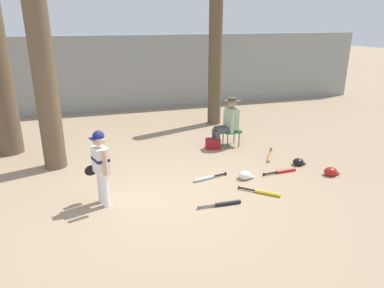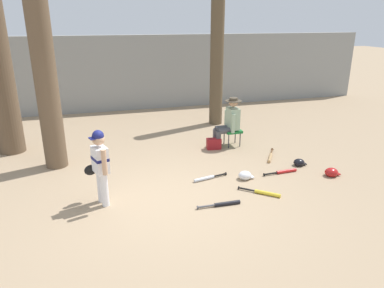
{
  "view_description": "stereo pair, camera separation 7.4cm",
  "coord_description": "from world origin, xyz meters",
  "px_view_note": "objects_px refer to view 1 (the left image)",
  "views": [
    {
      "loc": [
        -1.24,
        -5.39,
        2.97
      ],
      "look_at": [
        0.61,
        0.65,
        0.75
      ],
      "focal_mm": 33.39,
      "sensor_mm": 36.0,
      "label": 1
    },
    {
      "loc": [
        -1.17,
        -5.41,
        2.97
      ],
      "look_at": [
        0.61,
        0.65,
        0.75
      ],
      "focal_mm": 33.39,
      "sensor_mm": 36.0,
      "label": 2
    }
  ],
  "objects_px": {
    "bat_yellow_trainer": "(264,192)",
    "bat_black_composite": "(225,204)",
    "young_ballplayer": "(100,163)",
    "bat_red_barrel": "(283,171)",
    "handbag_beside_stool": "(213,144)",
    "tree_behind_spectator": "(215,63)",
    "batting_helmet_black": "(298,162)",
    "folding_stool": "(231,131)",
    "batting_helmet_red": "(331,172)",
    "bat_aluminum_silver": "(207,178)",
    "seated_spectator": "(228,121)",
    "bat_wood_tan": "(269,156)",
    "batting_helmet_white": "(245,175)",
    "tree_near_player": "(42,61)"
  },
  "relations": [
    {
      "from": "bat_yellow_trainer",
      "to": "bat_black_composite",
      "type": "xyz_separation_m",
      "value": [
        -0.84,
        -0.18,
        -0.0
      ]
    },
    {
      "from": "young_ballplayer",
      "to": "bat_red_barrel",
      "type": "bearing_deg",
      "value": 4.01
    },
    {
      "from": "bat_black_composite",
      "to": "handbag_beside_stool",
      "type": "bearing_deg",
      "value": 73.95
    },
    {
      "from": "tree_behind_spectator",
      "to": "batting_helmet_black",
      "type": "relative_size",
      "value": 15.17
    },
    {
      "from": "young_ballplayer",
      "to": "bat_yellow_trainer",
      "type": "distance_m",
      "value": 2.91
    },
    {
      "from": "folding_stool",
      "to": "batting_helmet_red",
      "type": "bearing_deg",
      "value": -61.81
    },
    {
      "from": "bat_aluminum_silver",
      "to": "bat_red_barrel",
      "type": "distance_m",
      "value": 1.62
    },
    {
      "from": "seated_spectator",
      "to": "folding_stool",
      "type": "bearing_deg",
      "value": 0.19
    },
    {
      "from": "young_ballplayer",
      "to": "batting_helmet_black",
      "type": "relative_size",
      "value": 4.68
    },
    {
      "from": "young_ballplayer",
      "to": "bat_aluminum_silver",
      "type": "relative_size",
      "value": 1.8
    },
    {
      "from": "seated_spectator",
      "to": "batting_helmet_red",
      "type": "xyz_separation_m",
      "value": [
        1.31,
        -2.26,
        -0.56
      ]
    },
    {
      "from": "bat_wood_tan",
      "to": "bat_red_barrel",
      "type": "height_order",
      "value": "same"
    },
    {
      "from": "seated_spectator",
      "to": "bat_yellow_trainer",
      "type": "bearing_deg",
      "value": -97.64
    },
    {
      "from": "tree_behind_spectator",
      "to": "batting_helmet_black",
      "type": "height_order",
      "value": "tree_behind_spectator"
    },
    {
      "from": "tree_behind_spectator",
      "to": "batting_helmet_red",
      "type": "distance_m",
      "value": 4.67
    },
    {
      "from": "bat_red_barrel",
      "to": "batting_helmet_white",
      "type": "xyz_separation_m",
      "value": [
        -0.88,
        -0.04,
        0.04
      ]
    },
    {
      "from": "young_ballplayer",
      "to": "bat_yellow_trainer",
      "type": "relative_size",
      "value": 2.09
    },
    {
      "from": "handbag_beside_stool",
      "to": "bat_yellow_trainer",
      "type": "height_order",
      "value": "handbag_beside_stool"
    },
    {
      "from": "seated_spectator",
      "to": "tree_near_player",
      "type": "bearing_deg",
      "value": -177.69
    },
    {
      "from": "tree_near_player",
      "to": "handbag_beside_stool",
      "type": "distance_m",
      "value": 4.13
    },
    {
      "from": "tree_behind_spectator",
      "to": "bat_yellow_trainer",
      "type": "relative_size",
      "value": 6.79
    },
    {
      "from": "batting_helmet_red",
      "to": "handbag_beside_stool",
      "type": "bearing_deg",
      "value": 128.84
    },
    {
      "from": "handbag_beside_stool",
      "to": "bat_wood_tan",
      "type": "bearing_deg",
      "value": -42.56
    },
    {
      "from": "handbag_beside_stool",
      "to": "bat_black_composite",
      "type": "height_order",
      "value": "handbag_beside_stool"
    },
    {
      "from": "bat_wood_tan",
      "to": "tree_near_player",
      "type": "bearing_deg",
      "value": 169.02
    },
    {
      "from": "bat_black_composite",
      "to": "seated_spectator",
      "type": "bearing_deg",
      "value": 66.94
    },
    {
      "from": "bat_black_composite",
      "to": "batting_helmet_red",
      "type": "distance_m",
      "value": 2.55
    },
    {
      "from": "tree_behind_spectator",
      "to": "bat_wood_tan",
      "type": "xyz_separation_m",
      "value": [
        0.22,
        -3.04,
        -1.75
      ]
    },
    {
      "from": "handbag_beside_stool",
      "to": "bat_aluminum_silver",
      "type": "relative_size",
      "value": 0.47
    },
    {
      "from": "bat_aluminum_silver",
      "to": "young_ballplayer",
      "type": "bearing_deg",
      "value": -168.77
    },
    {
      "from": "bat_aluminum_silver",
      "to": "batting_helmet_red",
      "type": "relative_size",
      "value": 2.32
    },
    {
      "from": "bat_wood_tan",
      "to": "batting_helmet_white",
      "type": "distance_m",
      "value": 1.33
    },
    {
      "from": "tree_near_player",
      "to": "bat_aluminum_silver",
      "type": "distance_m",
      "value": 3.91
    },
    {
      "from": "bat_wood_tan",
      "to": "bat_black_composite",
      "type": "distance_m",
      "value": 2.49
    },
    {
      "from": "tree_near_player",
      "to": "batting_helmet_white",
      "type": "bearing_deg",
      "value": -26.06
    },
    {
      "from": "young_ballplayer",
      "to": "bat_wood_tan",
      "type": "xyz_separation_m",
      "value": [
        3.74,
        1.07,
        -0.71
      ]
    },
    {
      "from": "bat_yellow_trainer",
      "to": "batting_helmet_white",
      "type": "relative_size",
      "value": 2.03
    },
    {
      "from": "batting_helmet_white",
      "to": "bat_aluminum_silver",
      "type": "bearing_deg",
      "value": 165.82
    },
    {
      "from": "folding_stool",
      "to": "bat_black_composite",
      "type": "distance_m",
      "value": 3.08
    },
    {
      "from": "tree_behind_spectator",
      "to": "bat_black_composite",
      "type": "bearing_deg",
      "value": -108.2
    },
    {
      "from": "folding_stool",
      "to": "batting_helmet_black",
      "type": "bearing_deg",
      "value": -61.1
    },
    {
      "from": "young_ballplayer",
      "to": "seated_spectator",
      "type": "height_order",
      "value": "young_ballplayer"
    },
    {
      "from": "young_ballplayer",
      "to": "bat_wood_tan",
      "type": "bearing_deg",
      "value": 16.02
    },
    {
      "from": "tree_near_player",
      "to": "seated_spectator",
      "type": "xyz_separation_m",
      "value": [
        3.99,
        0.16,
        -1.56
      ]
    },
    {
      "from": "tree_behind_spectator",
      "to": "seated_spectator",
      "type": "relative_size",
      "value": 3.52
    },
    {
      "from": "batting_helmet_black",
      "to": "bat_wood_tan",
      "type": "bearing_deg",
      "value": 124.63
    },
    {
      "from": "folding_stool",
      "to": "batting_helmet_black",
      "type": "xyz_separation_m",
      "value": [
        0.89,
        -1.61,
        -0.3
      ]
    },
    {
      "from": "bat_yellow_trainer",
      "to": "bat_wood_tan",
      "type": "relative_size",
      "value": 0.86
    },
    {
      "from": "tree_behind_spectator",
      "to": "bat_wood_tan",
      "type": "height_order",
      "value": "tree_behind_spectator"
    },
    {
      "from": "tree_behind_spectator",
      "to": "batting_helmet_white",
      "type": "bearing_deg",
      "value": -101.47
    }
  ]
}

